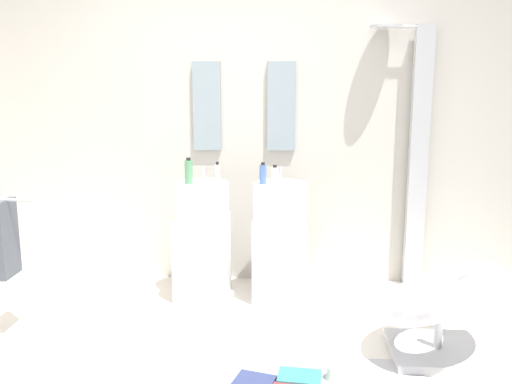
# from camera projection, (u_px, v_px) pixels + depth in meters

# --- Properties ---
(ground_plane) EXTENTS (4.80, 3.60, 0.04)m
(ground_plane) POSITION_uv_depth(u_px,v_px,m) (224.00, 379.00, 3.15)
(ground_plane) COLOR silver
(rear_partition) EXTENTS (4.80, 0.10, 2.60)m
(rear_partition) POSITION_uv_depth(u_px,v_px,m) (245.00, 123.00, 4.51)
(rear_partition) COLOR beige
(rear_partition) RESTS_ON ground_plane
(pedestal_sink_left) EXTENTS (0.41, 0.41, 0.99)m
(pedestal_sink_left) POSITION_uv_depth(u_px,v_px,m) (202.00, 239.00, 4.25)
(pedestal_sink_left) COLOR white
(pedestal_sink_left) RESTS_ON ground_plane
(pedestal_sink_right) EXTENTS (0.41, 0.41, 0.99)m
(pedestal_sink_right) POSITION_uv_depth(u_px,v_px,m) (280.00, 240.00, 4.22)
(pedestal_sink_right) COLOR white
(pedestal_sink_right) RESTS_ON ground_plane
(vanity_mirror_left) EXTENTS (0.22, 0.03, 0.69)m
(vanity_mirror_left) POSITION_uv_depth(u_px,v_px,m) (207.00, 106.00, 4.43)
(vanity_mirror_left) COLOR #8C9EA8
(vanity_mirror_right) EXTENTS (0.22, 0.03, 0.69)m
(vanity_mirror_right) POSITION_uv_depth(u_px,v_px,m) (281.00, 106.00, 4.40)
(vanity_mirror_right) COLOR #8C9EA8
(shower_column) EXTENTS (0.49, 0.24, 2.05)m
(shower_column) POSITION_uv_depth(u_px,v_px,m) (417.00, 153.00, 4.36)
(shower_column) COLOR #B7BABF
(shower_column) RESTS_ON ground_plane
(lounge_chair) EXTENTS (1.09, 1.09, 0.65)m
(lounge_chair) POSITION_uv_depth(u_px,v_px,m) (440.00, 302.00, 3.30)
(lounge_chair) COLOR #B7BABF
(lounge_chair) RESTS_ON ground_plane
(towel_rack) EXTENTS (0.37, 0.22, 0.95)m
(towel_rack) POSITION_uv_depth(u_px,v_px,m) (4.00, 241.00, 3.55)
(towel_rack) COLOR #B7BABF
(towel_rack) RESTS_ON ground_plane
(magazine_navy) EXTENTS (0.25, 0.21, 0.03)m
(magazine_navy) POSITION_uv_depth(u_px,v_px,m) (254.00, 382.00, 3.02)
(magazine_navy) COLOR navy
(magazine_navy) RESTS_ON area_rug
(magazine_teal) EXTENTS (0.25, 0.19, 0.03)m
(magazine_teal) POSITION_uv_depth(u_px,v_px,m) (300.00, 378.00, 3.07)
(magazine_teal) COLOR teal
(magazine_teal) RESTS_ON area_rug
(coffee_mug) EXTENTS (0.08, 0.08, 0.08)m
(coffee_mug) POSITION_uv_depth(u_px,v_px,m) (334.00, 372.00, 3.08)
(coffee_mug) COLOR white
(coffee_mug) RESTS_ON area_rug
(soap_bottle_clear) EXTENTS (0.04, 0.04, 0.16)m
(soap_bottle_clear) POSITION_uv_depth(u_px,v_px,m) (217.00, 174.00, 4.10)
(soap_bottle_clear) COLOR silver
(soap_bottle_clear) RESTS_ON pedestal_sink_left
(soap_bottle_white) EXTENTS (0.05, 0.05, 0.12)m
(soap_bottle_white) POSITION_uv_depth(u_px,v_px,m) (275.00, 174.00, 4.22)
(soap_bottle_white) COLOR white
(soap_bottle_white) RESTS_ON pedestal_sink_right
(soap_bottle_green) EXTENTS (0.06, 0.06, 0.19)m
(soap_bottle_green) POSITION_uv_depth(u_px,v_px,m) (189.00, 172.00, 4.10)
(soap_bottle_green) COLOR #59996B
(soap_bottle_green) RESTS_ON pedestal_sink_left
(soap_bottle_blue) EXTENTS (0.05, 0.05, 0.16)m
(soap_bottle_blue) POSITION_uv_depth(u_px,v_px,m) (263.00, 174.00, 4.09)
(soap_bottle_blue) COLOR #4C72B7
(soap_bottle_blue) RESTS_ON pedestal_sink_right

